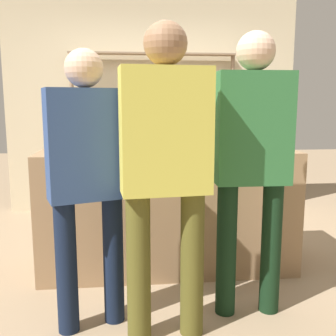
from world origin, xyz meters
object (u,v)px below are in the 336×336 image
counter_bottle_1 (133,134)px  counter_bottle_4 (224,132)px  counter_bottle_2 (245,134)px  customer_left (87,170)px  wine_glass (273,137)px  customer_center (166,161)px  customer_right (252,154)px  counter_bottle_3 (64,134)px  cork_jar (146,142)px  counter_bottle_5 (205,133)px  counter_bottle_0 (234,132)px

counter_bottle_1 → counter_bottle_4: size_ratio=0.94×
counter_bottle_2 → customer_left: 1.56m
wine_glass → customer_center: bearing=-139.8°
counter_bottle_2 → customer_right: (-0.22, -0.88, -0.05)m
counter_bottle_3 → cork_jar: size_ratio=2.64×
counter_bottle_5 → cork_jar: 0.48m
counter_bottle_4 → cork_jar: bearing=-161.2°
counter_bottle_3 → wine_glass: counter_bottle_3 is taller
counter_bottle_2 → customer_center: bearing=-125.4°
counter_bottle_0 → counter_bottle_5: bearing=-167.1°
counter_bottle_1 → cork_jar: 0.22m
cork_jar → customer_left: size_ratio=0.08×
customer_left → counter_bottle_3: bearing=-1.3°
counter_bottle_5 → counter_bottle_3: bearing=177.6°
counter_bottle_0 → cork_jar: counter_bottle_0 is taller
wine_glass → customer_center: (-0.91, -0.77, -0.06)m
counter_bottle_0 → wine_glass: (0.25, -0.21, -0.02)m
customer_left → customer_right: customer_right is taller
counter_bottle_4 → customer_left: (-1.09, -1.07, -0.14)m
counter_bottle_0 → counter_bottle_1: 0.84m
counter_bottle_2 → customer_right: size_ratio=0.17×
counter_bottle_2 → counter_bottle_5: size_ratio=0.89×
counter_bottle_5 → customer_left: (-0.86, -0.77, -0.15)m
customer_center → customer_left: bearing=65.0°
counter_bottle_5 → customer_center: size_ratio=0.20×
wine_glass → cork_jar: (-0.97, 0.22, -0.05)m
counter_bottle_1 → counter_bottle_5: 0.62m
counter_bottle_2 → counter_bottle_5: counter_bottle_5 is taller
customer_right → counter_bottle_4: bearing=-2.7°
counter_bottle_0 → customer_center: customer_center is taller
counter_bottle_0 → counter_bottle_4: size_ratio=1.11×
cork_jar → customer_right: 0.99m
counter_bottle_1 → customer_right: size_ratio=0.17×
counter_bottle_3 → counter_bottle_4: size_ratio=1.12×
counter_bottle_1 → counter_bottle_0: bearing=-13.3°
wine_glass → customer_left: size_ratio=0.10×
customer_left → customer_right: 1.02m
counter_bottle_3 → customer_left: customer_left is taller
counter_bottle_5 → customer_right: 0.73m
cork_jar → counter_bottle_4: bearing=18.8°
counter_bottle_2 → customer_left: (-1.23, -0.95, -0.13)m
wine_glass → customer_right: customer_right is taller
counter_bottle_1 → customer_left: customer_left is taller
counter_bottle_2 → counter_bottle_5: 0.42m
counter_bottle_3 → cork_jar: bearing=1.9°
counter_bottle_4 → customer_center: customer_center is taller
counter_bottle_5 → counter_bottle_2: bearing=25.4°
counter_bottle_3 → counter_bottle_2: bearing=5.1°
customer_right → customer_center: size_ratio=1.00×
customer_right → counter_bottle_5: bearing=14.0°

